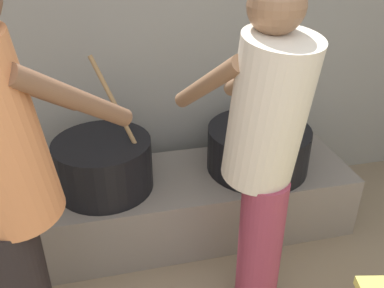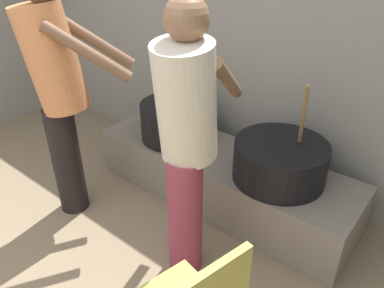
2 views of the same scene
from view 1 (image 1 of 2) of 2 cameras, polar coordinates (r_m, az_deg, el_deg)
block_enclosure_rear at (r=2.66m, az=-7.61°, el=12.75°), size 5.22×0.20×2.03m
hearth_ledge at (r=2.59m, az=-1.05°, el=-7.90°), size 1.99×0.60×0.39m
cooking_pot_main at (r=2.35m, az=-11.79°, el=-2.72°), size 0.53×0.53×0.74m
cooking_pot_secondary at (r=2.52m, az=8.89°, el=-0.54°), size 0.60×0.60×0.71m
cook_in_cream_shirt at (r=1.74m, az=9.69°, el=-0.75°), size 0.50×0.72×1.57m
cook_in_orange_shirt at (r=1.54m, az=-23.95°, el=-4.70°), size 0.71×0.70×1.66m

